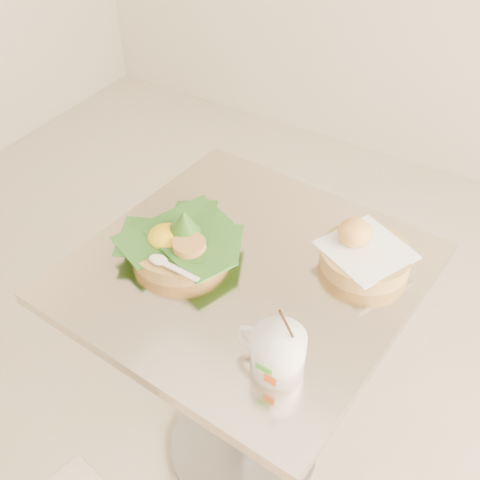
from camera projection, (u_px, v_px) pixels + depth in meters
The scene contains 5 objects.
floor at pixel (206, 443), 1.83m from camera, with size 3.60×3.60×0.00m, color beige.
cafe_table at pixel (245, 333), 1.47m from camera, with size 0.75×0.75×0.75m.
rice_basket at pixel (180, 241), 1.33m from camera, with size 0.27×0.27×0.14m.
bread_basket at pixel (363, 252), 1.32m from camera, with size 0.22×0.22×0.10m.
coffee_mug at pixel (277, 351), 1.09m from camera, with size 0.14×0.10×0.18m.
Camera 1 is at (0.59, -0.77, 1.67)m, focal length 45.00 mm.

